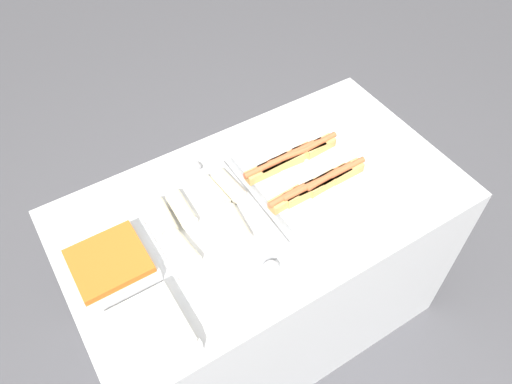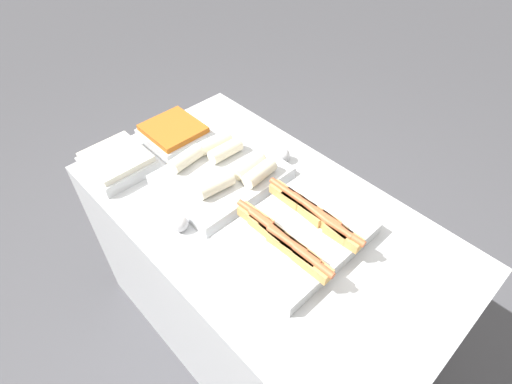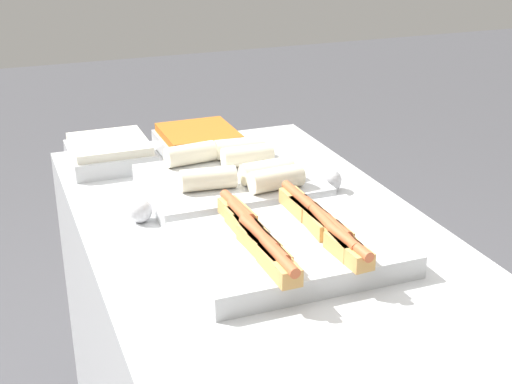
{
  "view_description": "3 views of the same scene",
  "coord_description": "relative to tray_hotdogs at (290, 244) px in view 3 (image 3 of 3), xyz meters",
  "views": [
    {
      "loc": [
        -0.62,
        -0.94,
        2.26
      ],
      "look_at": [
        -0.03,
        0.0,
        0.96
      ],
      "focal_mm": 35.0,
      "sensor_mm": 36.0,
      "label": 1
    },
    {
      "loc": [
        0.68,
        -0.68,
        1.95
      ],
      "look_at": [
        -0.03,
        0.0,
        0.96
      ],
      "focal_mm": 28.0,
      "sensor_mm": 36.0,
      "label": 2
    },
    {
      "loc": [
        1.42,
        -0.57,
        1.62
      ],
      "look_at": [
        -0.03,
        0.0,
        0.96
      ],
      "focal_mm": 50.0,
      "sensor_mm": 36.0,
      "label": 3
    }
  ],
  "objects": [
    {
      "name": "counter",
      "position": [
        -0.17,
        0.0,
        -0.48
      ],
      "size": [
        1.45,
        0.82,
        0.88
      ],
      "color": "silver",
      "rests_on": "ground_plane"
    },
    {
      "name": "tray_hotdogs",
      "position": [
        0.0,
        0.0,
        0.0
      ],
      "size": [
        0.41,
        0.46,
        0.1
      ],
      "color": "silver",
      "rests_on": "counter"
    },
    {
      "name": "tray_wraps",
      "position": [
        -0.4,
        0.01,
        -0.0
      ],
      "size": [
        0.36,
        0.44,
        0.11
      ],
      "color": "silver",
      "rests_on": "counter"
    },
    {
      "name": "tray_side_front",
      "position": [
        -0.73,
        -0.25,
        -0.0
      ],
      "size": [
        0.25,
        0.23,
        0.07
      ],
      "color": "silver",
      "rests_on": "counter"
    },
    {
      "name": "tray_side_back",
      "position": [
        -0.73,
        0.02,
        -0.0
      ],
      "size": [
        0.25,
        0.23,
        0.07
      ],
      "color": "silver",
      "rests_on": "counter"
    },
    {
      "name": "serving_spoon_near",
      "position": [
        -0.32,
        -0.26,
        -0.01
      ],
      "size": [
        0.26,
        0.06,
        0.06
      ],
      "color": "silver",
      "rests_on": "counter"
    },
    {
      "name": "serving_spoon_far",
      "position": [
        -0.33,
        0.26,
        -0.01
      ],
      "size": [
        0.24,
        0.06,
        0.06
      ],
      "color": "silver",
      "rests_on": "counter"
    }
  ]
}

